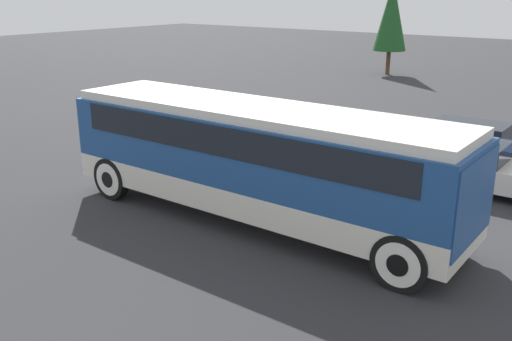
# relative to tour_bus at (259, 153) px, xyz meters

# --- Properties ---
(ground_plane) EXTENTS (120.00, 120.00, 0.00)m
(ground_plane) POSITION_rel_tour_bus_xyz_m (-0.10, 0.00, -1.79)
(ground_plane) COLOR #2D2D30
(tour_bus) EXTENTS (10.56, 2.61, 2.93)m
(tour_bus) POSITION_rel_tour_bus_xyz_m (0.00, 0.00, 0.00)
(tour_bus) COLOR silver
(tour_bus) RESTS_ON ground_plane
(parked_car_near) EXTENTS (4.54, 1.83, 1.37)m
(parked_car_near) POSITION_rel_tour_bus_xyz_m (2.71, 8.34, -1.11)
(parked_car_near) COLOR navy
(parked_car_near) RESTS_ON ground_plane
(parked_car_mid) EXTENTS (4.78, 1.86, 1.40)m
(parked_car_mid) POSITION_rel_tour_bus_xyz_m (3.25, 5.76, -1.09)
(parked_car_mid) COLOR silver
(parked_car_mid) RESTS_ON ground_plane
(tree_left) EXTENTS (2.19, 2.19, 6.16)m
(tree_left) POSITION_rel_tour_bus_xyz_m (-8.23, 25.81, 2.08)
(tree_left) COLOR brown
(tree_left) RESTS_ON ground_plane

